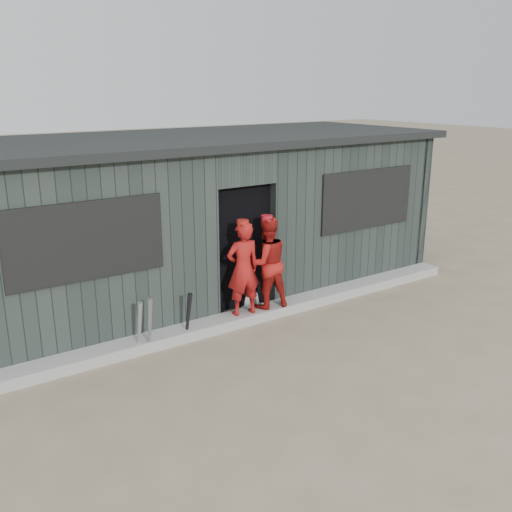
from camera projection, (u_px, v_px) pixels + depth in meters
ground at (336, 366)px, 7.18m from camera, size 80.00×80.00×0.00m
curb at (255, 314)px, 8.60m from camera, size 8.00×0.36×0.15m
bat_left at (139, 328)px, 7.39m from camera, size 0.10×0.19×0.74m
bat_mid at (150, 325)px, 7.41m from camera, size 0.09×0.18×0.79m
bat_right at (188, 316)px, 7.80m from camera, size 0.08×0.21×0.71m
player_red_left at (243, 269)px, 8.24m from camera, size 0.55×0.40×1.40m
player_red_right at (267, 263)px, 8.52m from camera, size 0.76×0.64×1.40m
player_grey_back at (244, 270)px, 8.89m from camera, size 0.70×0.56×1.26m
dugout at (199, 216)px, 9.58m from camera, size 8.30×3.30×2.62m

